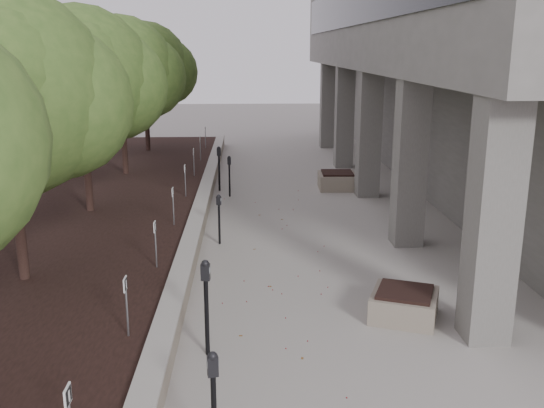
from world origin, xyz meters
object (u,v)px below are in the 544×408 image
object	(u,v)px
parking_meter_4	(219,169)
parking_meter_3	(219,219)
planter_back	(337,180)
crabapple_tree_2	(10,137)
parking_meter_5	(229,176)
planter_front	(404,304)
parking_meter_1	(214,408)
crabapple_tree_4	(121,96)
crabapple_tree_3	(83,110)
crabapple_tree_5	(145,87)
parking_meter_2	(206,308)

from	to	relation	value
parking_meter_4	parking_meter_3	bearing A→B (deg)	-95.67
parking_meter_4	planter_back	size ratio (longest dim) A/B	1.21
planter_back	crabapple_tree_2	bearing A→B (deg)	-129.18
parking_meter_5	planter_front	bearing A→B (deg)	-67.48
parking_meter_1	crabapple_tree_4	bearing A→B (deg)	92.66
crabapple_tree_3	parking_meter_3	world-z (taller)	crabapple_tree_3
parking_meter_5	planter_front	size ratio (longest dim) A/B	1.20
parking_meter_3	planter_back	xyz separation A→B (m)	(3.78, 5.90, -0.34)
crabapple_tree_4	parking_meter_1	xyz separation A→B (m)	(3.90, -14.97, -2.41)
crabapple_tree_5	parking_meter_2	xyz separation A→B (m)	(3.65, -17.39, -2.33)
crabapple_tree_4	parking_meter_2	bearing A→B (deg)	-73.58
planter_front	crabapple_tree_5	bearing A→B (deg)	113.63
planter_front	parking_meter_2	bearing A→B (deg)	-160.81
planter_back	crabapple_tree_4	bearing A→B (deg)	172.70
crabapple_tree_3	crabapple_tree_5	size ratio (longest dim) A/B	1.00
planter_back	crabapple_tree_3	bearing A→B (deg)	-151.21
planter_back	parking_meter_1	bearing A→B (deg)	-103.94
parking_meter_1	planter_front	world-z (taller)	parking_meter_1
parking_meter_1	planter_back	size ratio (longest dim) A/B	1.14
crabapple_tree_3	parking_meter_5	xyz separation A→B (m)	(3.71, 3.05, -2.45)
parking_meter_2	parking_meter_3	distance (m)	5.54
parking_meter_2	parking_meter_4	size ratio (longest dim) A/B	1.04
crabapple_tree_3	planter_back	distance (m)	8.88
crabapple_tree_2	parking_meter_2	bearing A→B (deg)	-33.19
parking_meter_5	planter_back	distance (m)	3.82
crabapple_tree_4	parking_meter_4	bearing A→B (deg)	-18.39
crabapple_tree_5	parking_meter_1	distance (m)	20.49
parking_meter_2	planter_back	distance (m)	12.04
parking_meter_2	planter_front	world-z (taller)	parking_meter_2
parking_meter_5	planter_back	world-z (taller)	parking_meter_5
crabapple_tree_2	crabapple_tree_3	bearing A→B (deg)	90.00
crabapple_tree_3	planter_front	xyz separation A→B (m)	(7.08, -6.19, -2.86)
parking_meter_5	planter_back	xyz separation A→B (m)	(3.67, 1.00, -0.38)
crabapple_tree_5	planter_front	size ratio (longest dim) A/B	4.85
crabapple_tree_4	parking_meter_5	bearing A→B (deg)	-27.65
parking_meter_4	parking_meter_5	world-z (taller)	parking_meter_4
parking_meter_5	parking_meter_3	bearing A→B (deg)	-88.86
parking_meter_2	crabapple_tree_5	bearing A→B (deg)	110.71
crabapple_tree_5	parking_meter_2	size ratio (longest dim) A/B	3.45
parking_meter_4	parking_meter_5	bearing A→B (deg)	-74.32
crabapple_tree_2	parking_meter_5	world-z (taller)	crabapple_tree_2
crabapple_tree_3	planter_front	bearing A→B (deg)	-41.16
crabapple_tree_4	planter_back	bearing A→B (deg)	-7.30
crabapple_tree_2	crabapple_tree_4	bearing A→B (deg)	90.00
crabapple_tree_3	parking_meter_1	bearing A→B (deg)	-68.64
parking_meter_4	crabapple_tree_4	bearing A→B (deg)	153.43
crabapple_tree_3	planter_front	world-z (taller)	crabapple_tree_3
parking_meter_1	parking_meter_2	bearing A→B (deg)	83.57
crabapple_tree_2	parking_meter_3	bearing A→B (deg)	41.23
crabapple_tree_3	parking_meter_1	size ratio (longest dim) A/B	3.80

